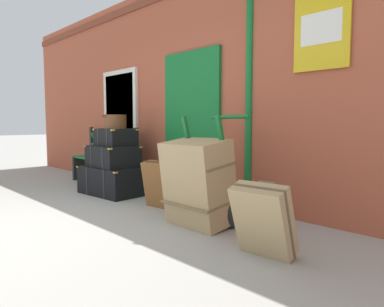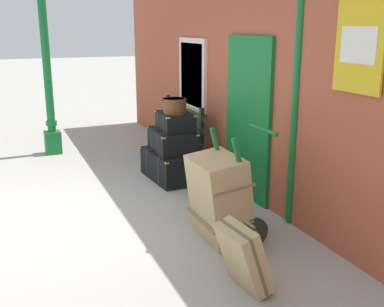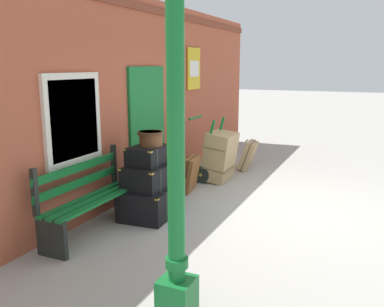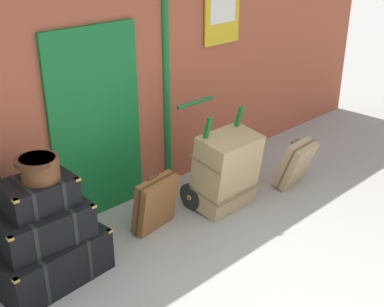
{
  "view_description": "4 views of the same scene",
  "coord_description": "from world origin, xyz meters",
  "views": [
    {
      "loc": [
        3.83,
        -1.09,
        1.09
      ],
      "look_at": [
        0.75,
        1.85,
        0.72
      ],
      "focal_mm": 33.22,
      "sensor_mm": 36.0,
      "label": 1
    },
    {
      "loc": [
        5.34,
        -0.53,
        2.21
      ],
      "look_at": [
        0.33,
        1.56,
        0.72
      ],
      "focal_mm": 43.52,
      "sensor_mm": 36.0,
      "label": 2
    },
    {
      "loc": [
        -5.88,
        -1.11,
        2.12
      ],
      "look_at": [
        0.36,
        1.7,
        0.66
      ],
      "focal_mm": 38.83,
      "sensor_mm": 36.0,
      "label": 3
    },
    {
      "loc": [
        -2.55,
        -1.86,
        3.0
      ],
      "look_at": [
        0.76,
        1.6,
        0.8
      ],
      "focal_mm": 46.79,
      "sensor_mm": 36.0,
      "label": 4
    }
  ],
  "objects": [
    {
      "name": "brick_facade",
      "position": [
        -0.01,
        2.6,
        1.6
      ],
      "size": [
        10.4,
        0.35,
        3.2
      ],
      "color": "#AD5138",
      "rests_on": "ground"
    },
    {
      "name": "porters_trolley",
      "position": [
        1.21,
        1.69,
        0.27
      ],
      "size": [
        0.71,
        0.68,
        1.18
      ],
      "color": "black",
      "rests_on": "ground"
    },
    {
      "name": "large_brown_trunk",
      "position": [
        1.21,
        1.51,
        0.46
      ],
      "size": [
        0.7,
        0.55,
        0.93
      ],
      "color": "tan",
      "rests_on": "ground"
    },
    {
      "name": "steamer_trunk_middle",
      "position": [
        -0.91,
        1.77,
        0.58
      ],
      "size": [
        0.83,
        0.58,
        0.33
      ],
      "color": "black",
      "rests_on": "steamer_trunk_base"
    },
    {
      "name": "platform_bench",
      "position": [
        -1.81,
        2.16,
        0.44
      ],
      "size": [
        1.6,
        0.43,
        1.01
      ],
      "color": "#146B2D",
      "rests_on": "ground"
    },
    {
      "name": "suitcase_charcoal",
      "position": [
        0.34,
        1.72,
        0.3
      ],
      "size": [
        0.55,
        0.33,
        0.63
      ],
      "color": "brown",
      "rests_on": "ground"
    },
    {
      "name": "round_hatbox",
      "position": [
        -0.86,
        1.79,
        1.12
      ],
      "size": [
        0.37,
        0.35,
        0.21
      ],
      "color": "brown",
      "rests_on": "steamer_trunk_top"
    },
    {
      "name": "steamer_trunk_top",
      "position": [
        -0.89,
        1.81,
        0.87
      ],
      "size": [
        0.62,
        0.47,
        0.27
      ],
      "color": "black",
      "rests_on": "steamer_trunk_middle"
    },
    {
      "name": "steamer_trunk_base",
      "position": [
        -0.9,
        1.76,
        0.21
      ],
      "size": [
        1.05,
        0.72,
        0.43
      ],
      "color": "black",
      "rests_on": "ground"
    },
    {
      "name": "ground_plane",
      "position": [
        0.0,
        0.0,
        0.0
      ],
      "size": [
        60.0,
        60.0,
        0.0
      ],
      "primitive_type": "plane",
      "color": "#A3A099"
    },
    {
      "name": "suitcase_caramel",
      "position": [
        2.21,
        1.26,
        0.31
      ],
      "size": [
        0.49,
        0.4,
        0.62
      ],
      "color": "tan",
      "rests_on": "ground"
    },
    {
      "name": "lamp_post",
      "position": [
        -3.08,
        0.28,
        1.19
      ],
      "size": [
        0.28,
        0.28,
        3.11
      ],
      "color": "#146B2D",
      "rests_on": "ground"
    }
  ]
}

